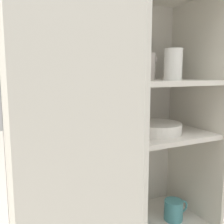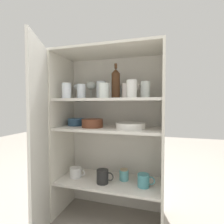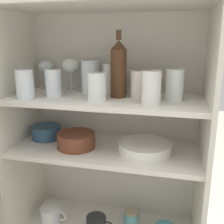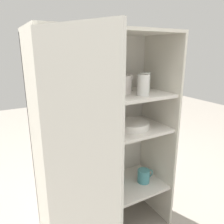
{
  "view_description": "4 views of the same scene",
  "coord_description": "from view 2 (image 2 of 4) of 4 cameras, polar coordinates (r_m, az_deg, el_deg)",
  "views": [
    {
      "loc": [
        -0.49,
        -0.76,
        1.0
      ],
      "look_at": [
        -0.03,
        0.18,
        0.84
      ],
      "focal_mm": 42.0,
      "sensor_mm": 36.0,
      "label": 1
    },
    {
      "loc": [
        0.42,
        -1.14,
        0.92
      ],
      "look_at": [
        0.02,
        0.18,
        0.86
      ],
      "focal_mm": 28.0,
      "sensor_mm": 36.0,
      "label": 2
    },
    {
      "loc": [
        0.29,
        -0.88,
        1.19
      ],
      "look_at": [
        0.02,
        0.22,
        0.89
      ],
      "focal_mm": 42.0,
      "sensor_mm": 36.0,
      "label": 3
    },
    {
      "loc": [
        -0.6,
        -0.95,
        1.23
      ],
      "look_at": [
        0.05,
        0.19,
        0.86
      ],
      "focal_mm": 35.0,
      "sensor_mm": 36.0,
      "label": 4
    }
  ],
  "objects": [
    {
      "name": "storage_jar",
      "position": [
        1.5,
        3.93,
        -19.75
      ],
      "size": [
        0.07,
        0.07,
        0.09
      ],
      "color": "#5BA3A8",
      "rests_on": "shelf_board_lower"
    },
    {
      "name": "coffee_mug_extra_2",
      "position": [
        1.45,
        -3.02,
        -20.28
      ],
      "size": [
        0.14,
        0.09,
        0.1
      ],
      "color": "black",
      "rests_on": "shelf_board_lower"
    },
    {
      "name": "serving_bowl_small",
      "position": [
        1.55,
        -11.67,
        -3.09
      ],
      "size": [
        0.14,
        0.14,
        0.06
      ],
      "color": "#33567A",
      "rests_on": "shelf_board_middle"
    },
    {
      "name": "shelf_board_lower",
      "position": [
        1.52,
        -1.01,
        -21.72
      ],
      "size": [
        0.82,
        0.36,
        0.02
      ],
      "primitive_type": "cube",
      "color": "silver"
    },
    {
      "name": "tumbler_glass_8",
      "position": [
        1.37,
        4.97,
        6.79
      ],
      "size": [
        0.08,
        0.08,
        0.11
      ],
      "color": "silver",
      "rests_on": "shelf_board_upper"
    },
    {
      "name": "cupboard_back_panel",
      "position": [
        1.59,
        1.03,
        -6.86
      ],
      "size": [
        0.85,
        0.02,
        1.32
      ],
      "primitive_type": "cube",
      "color": "silver",
      "rests_on": "ground_plane"
    },
    {
      "name": "wine_bottle",
      "position": [
        1.39,
        1.23,
        9.34
      ],
      "size": [
        0.07,
        0.07,
        0.27
      ],
      "color": "#4C2D19",
      "rests_on": "shelf_board_upper"
    },
    {
      "name": "tumbler_glass_2",
      "position": [
        1.49,
        -3.57,
        7.11
      ],
      "size": [
        0.08,
        0.08,
        0.15
      ],
      "color": "white",
      "rests_on": "shelf_board_upper"
    },
    {
      "name": "cupboard_door",
      "position": [
        1.23,
        -22.43,
        -9.8
      ],
      "size": [
        0.19,
        0.39,
        1.32
      ],
      "color": "silver",
      "rests_on": "ground_plane"
    },
    {
      "name": "tumbler_glass_4",
      "position": [
        1.42,
        -14.63,
        6.7
      ],
      "size": [
        0.07,
        0.07,
        0.12
      ],
      "color": "white",
      "rests_on": "shelf_board_upper"
    },
    {
      "name": "cupboard_side_right",
      "position": [
        1.35,
        16.36,
        -8.63
      ],
      "size": [
        0.02,
        0.39,
        1.32
      ],
      "primitive_type": "cube",
      "color": "silver",
      "rests_on": "ground_plane"
    },
    {
      "name": "wine_glass_1",
      "position": [
        1.42,
        7.8,
        7.62
      ],
      "size": [
        0.07,
        0.07,
        0.12
      ],
      "color": "silver",
      "rests_on": "shelf_board_upper"
    },
    {
      "name": "coffee_mug_extra_1",
      "position": [
        1.59,
        -11.71,
        -18.73
      ],
      "size": [
        0.14,
        0.1,
        0.08
      ],
      "color": "white",
      "rests_on": "shelf_board_lower"
    },
    {
      "name": "shelf_board_upper",
      "position": [
        1.39,
        -1.03,
        3.98
      ],
      "size": [
        0.82,
        0.36,
        0.02
      ],
      "primitive_type": "cube",
      "color": "silver"
    },
    {
      "name": "cupboard_side_left",
      "position": [
        1.58,
        -15.67,
        -6.96
      ],
      "size": [
        0.02,
        0.39,
        1.32
      ],
      "primitive_type": "cube",
      "color": "silver",
      "rests_on": "ground_plane"
    },
    {
      "name": "tumbler_glass_6",
      "position": [
        1.48,
        3.35,
        6.36
      ],
      "size": [
        0.06,
        0.06,
        0.11
      ],
      "color": "white",
      "rests_on": "shelf_board_upper"
    },
    {
      "name": "tumbler_glass_5",
      "position": [
        1.44,
        -9.99,
        6.59
      ],
      "size": [
        0.07,
        0.07,
        0.12
      ],
      "color": "white",
      "rests_on": "shelf_board_upper"
    },
    {
      "name": "tumbler_glass_7",
      "position": [
        1.48,
        0.23,
        6.88
      ],
      "size": [
        0.08,
        0.08,
        0.13
      ],
      "color": "white",
      "rests_on": "shelf_board_upper"
    },
    {
      "name": "tumbler_glass_0",
      "position": [
        1.34,
        10.8,
        7.1
      ],
      "size": [
        0.07,
        0.07,
        0.12
      ],
      "color": "white",
      "rests_on": "shelf_board_upper"
    },
    {
      "name": "wine_glass_0",
      "position": [
        1.63,
        -11.16,
        7.81
      ],
      "size": [
        0.08,
        0.08,
        0.14
      ],
      "color": "white",
      "rests_on": "shelf_board_upper"
    },
    {
      "name": "wine_glass_2",
      "position": [
        1.57,
        -6.89,
        8.37
      ],
      "size": [
        0.09,
        0.09,
        0.16
      ],
      "color": "white",
      "rests_on": "shelf_board_upper"
    },
    {
      "name": "tumbler_glass_1",
      "position": [
        1.25,
        6.49,
        7.48
      ],
      "size": [
        0.07,
        0.07,
        0.13
      ],
      "color": "white",
      "rests_on": "shelf_board_upper"
    },
    {
      "name": "tumbler_glass_3",
      "position": [
        1.32,
        -2.67,
        6.94
      ],
      "size": [
        0.08,
        0.08,
        0.11
      ],
      "color": "white",
      "rests_on": "shelf_board_upper"
    },
    {
      "name": "cupboard_top_panel",
      "position": [
        1.45,
        -1.04,
        19.07
      ],
      "size": [
        0.85,
        0.39,
        0.02
      ],
      "primitive_type": "cube",
      "color": "silver",
      "rests_on": "cupboard_side_left"
    },
    {
      "name": "plate_stack_white",
      "position": [
        1.33,
        5.98,
        -4.46
      ],
      "size": [
        0.22,
        0.22,
        0.04
      ],
      "color": "white",
      "rests_on": "shelf_board_middle"
    },
    {
      "name": "shelf_board_middle",
      "position": [
        1.4,
        -1.02,
        -5.47
      ],
      "size": [
        0.82,
        0.36,
        0.02
      ],
      "primitive_type": "cube",
      "color": "silver"
    },
    {
      "name": "coffee_mug_primary",
      "position": [
        1.41,
        10.33,
        -21.14
      ],
      "size": [
        0.13,
        0.09,
        0.09
      ],
      "color": "teal",
      "rests_on": "shelf_board_lower"
    },
    {
      "name": "mixing_bowl_large",
      "position": [
        1.41,
        -6.42,
        -3.51
      ],
      "size": [
        0.17,
        0.17,
        0.07
      ],
      "color": "brown",
      "rests_on": "shelf_board_middle"
    }
  ]
}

